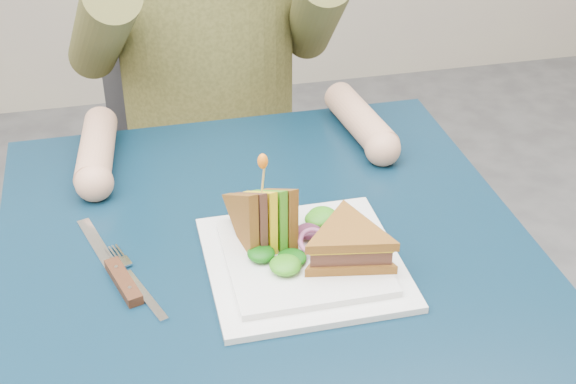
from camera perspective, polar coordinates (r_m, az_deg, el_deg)
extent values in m
cube|color=black|center=(1.16, -1.64, -3.91)|extent=(0.75, 0.75, 0.03)
cylinder|color=#595B5E|center=(1.63, -15.03, -9.04)|extent=(0.04, 0.04, 0.70)
cylinder|color=#595B5E|center=(1.70, 7.01, -5.99)|extent=(0.04, 0.04, 0.70)
cube|color=#47474C|center=(1.78, -5.28, 0.08)|extent=(0.42, 0.40, 0.04)
cube|color=#47474C|center=(1.82, -6.55, 9.73)|extent=(0.42, 0.03, 0.46)
cylinder|color=#47474C|center=(1.78, -9.88, -9.95)|extent=(0.02, 0.02, 0.43)
cylinder|color=#47474C|center=(1.81, 1.61, -8.33)|extent=(0.02, 0.02, 0.43)
cylinder|color=#47474C|center=(2.04, -10.68, -3.58)|extent=(0.02, 0.02, 0.43)
cylinder|color=#47474C|center=(2.07, -0.74, -2.30)|extent=(0.02, 0.02, 0.43)
cylinder|color=brown|center=(1.57, -5.95, 12.67)|extent=(0.34, 0.34, 0.52)
cylinder|color=brown|center=(1.47, -13.15, 11.19)|extent=(0.15, 0.39, 0.31)
cylinder|color=tan|center=(1.34, -13.45, 2.97)|extent=(0.08, 0.20, 0.06)
sphere|color=tan|center=(1.26, -13.62, 0.65)|extent=(0.06, 0.06, 0.06)
cylinder|color=brown|center=(1.52, 1.98, 12.69)|extent=(0.15, 0.39, 0.31)
cylinder|color=tan|center=(1.40, 5.17, 5.11)|extent=(0.08, 0.20, 0.06)
sphere|color=tan|center=(1.32, 6.75, 3.09)|extent=(0.06, 0.06, 0.06)
cube|color=white|center=(1.10, 1.11, -5.06)|extent=(0.26, 0.26, 0.01)
cube|color=white|center=(1.09, 1.11, -4.64)|extent=(0.21, 0.21, 0.01)
cube|color=silver|center=(1.06, -10.15, -7.25)|extent=(0.05, 0.11, 0.00)
cube|color=silver|center=(1.12, -11.71, -4.94)|extent=(0.03, 0.03, 0.00)
cube|color=silver|center=(1.14, -12.56, -4.33)|extent=(0.01, 0.03, 0.00)
cube|color=silver|center=(1.14, -12.33, -4.25)|extent=(0.01, 0.03, 0.00)
cube|color=silver|center=(1.14, -12.10, -4.18)|extent=(0.01, 0.03, 0.00)
cube|color=silver|center=(1.14, -11.86, -4.10)|extent=(0.01, 0.03, 0.00)
cube|color=silver|center=(1.17, -13.41, -3.62)|extent=(0.06, 0.14, 0.00)
cube|color=black|center=(1.08, -11.62, -6.26)|extent=(0.05, 0.10, 0.01)
cylinder|color=silver|center=(1.10, -12.12, -5.26)|extent=(0.01, 0.01, 0.00)
cylinder|color=silver|center=(1.06, -11.18, -6.71)|extent=(0.01, 0.01, 0.00)
cylinder|color=tan|center=(1.06, -1.79, 0.90)|extent=(0.01, 0.01, 0.06)
ellipsoid|color=orange|center=(1.04, -1.81, 2.20)|extent=(0.01, 0.01, 0.02)
torus|color=#9E4C7A|center=(1.08, 1.83, -3.54)|extent=(0.04, 0.04, 0.02)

